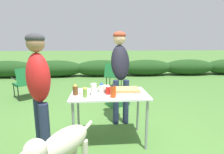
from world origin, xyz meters
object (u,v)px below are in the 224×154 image
at_px(hot_sauce_bottle, 113,90).
at_px(standing_person_in_navy_coat, 39,84).
at_px(folding_table, 109,98).
at_px(ketchup_bottle, 108,89).
at_px(food_tray, 126,90).
at_px(paper_cup_stack, 94,90).
at_px(mayo_bottle, 102,89).
at_px(camp_chair_near_hedge, 113,74).
at_px(standing_person_in_red_jacket, 120,65).
at_px(plate_stack, 86,92).
at_px(camp_chair_green_behind_table, 25,81).
at_px(dog, 62,148).
at_px(relish_jar, 85,93).
at_px(cooler_box, 118,98).
at_px(mixing_bowl, 104,88).
at_px(beer_bottle, 75,89).

height_order(hot_sauce_bottle, standing_person_in_navy_coat, standing_person_in_navy_coat).
relative_size(folding_table, ketchup_bottle, 7.68).
height_order(food_tray, paper_cup_stack, paper_cup_stack).
relative_size(mayo_bottle, camp_chair_near_hedge, 0.21).
bearing_deg(hot_sauce_bottle, standing_person_in_red_jacket, 77.05).
distance_m(food_tray, plate_stack, 0.58).
distance_m(mayo_bottle, camp_chair_green_behind_table, 2.98).
bearing_deg(camp_chair_near_hedge, food_tray, -71.62).
distance_m(dog, camp_chair_near_hedge, 4.08).
height_order(paper_cup_stack, mayo_bottle, mayo_bottle).
bearing_deg(camp_chair_green_behind_table, plate_stack, -88.83).
distance_m(hot_sauce_bottle, standing_person_in_red_jacket, 0.92).
height_order(relish_jar, standing_person_in_navy_coat, standing_person_in_navy_coat).
height_order(paper_cup_stack, camp_chair_near_hedge, paper_cup_stack).
relative_size(plate_stack, camp_chair_green_behind_table, 0.25).
height_order(food_tray, plate_stack, food_tray).
distance_m(hot_sauce_bottle, cooler_box, 1.83).
height_order(dog, camp_chair_green_behind_table, camp_chair_green_behind_table).
distance_m(relish_jar, standing_person_in_red_jacket, 1.05).
bearing_deg(camp_chair_green_behind_table, hot_sauce_bottle, -86.02).
distance_m(paper_cup_stack, relish_jar, 0.13).
height_order(food_tray, relish_jar, relish_jar).
bearing_deg(mixing_bowl, plate_stack, -159.14).
distance_m(mixing_bowl, beer_bottle, 0.43).
bearing_deg(standing_person_in_navy_coat, ketchup_bottle, -107.18).
distance_m(mayo_bottle, camp_chair_near_hedge, 3.13).
bearing_deg(standing_person_in_red_jacket, camp_chair_green_behind_table, 145.73).
bearing_deg(dog, ketchup_bottle, -80.71).
bearing_deg(mayo_bottle, standing_person_in_navy_coat, -161.07).
relative_size(relish_jar, camp_chair_near_hedge, 0.16).
distance_m(hot_sauce_bottle, dog, 0.99).
bearing_deg(mixing_bowl, standing_person_in_navy_coat, -152.62).
distance_m(paper_cup_stack, hot_sauce_bottle, 0.28).
bearing_deg(cooler_box, relish_jar, -136.91).
distance_m(folding_table, plate_stack, 0.34).
relative_size(plate_stack, camp_chair_near_hedge, 0.25).
xyz_separation_m(paper_cup_stack, cooler_box, (0.51, 1.60, -0.66)).
bearing_deg(food_tray, folding_table, -169.85).
bearing_deg(food_tray, relish_jar, -160.63).
bearing_deg(standing_person_in_red_jacket, relish_jar, -125.97).
distance_m(hot_sauce_bottle, beer_bottle, 0.54).
height_order(food_tray, camp_chair_near_hedge, camp_chair_near_hedge).
bearing_deg(ketchup_bottle, folding_table, 65.81).
distance_m(dog, cooler_box, 2.60).
distance_m(mayo_bottle, ketchup_bottle, 0.09).
height_order(plate_stack, standing_person_in_red_jacket, standing_person_in_red_jacket).
distance_m(food_tray, standing_person_in_navy_coat, 1.20).
relative_size(ketchup_bottle, cooler_box, 0.25).
bearing_deg(dog, camp_chair_near_hedge, -65.16).
relative_size(hot_sauce_bottle, standing_person_in_navy_coat, 0.13).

